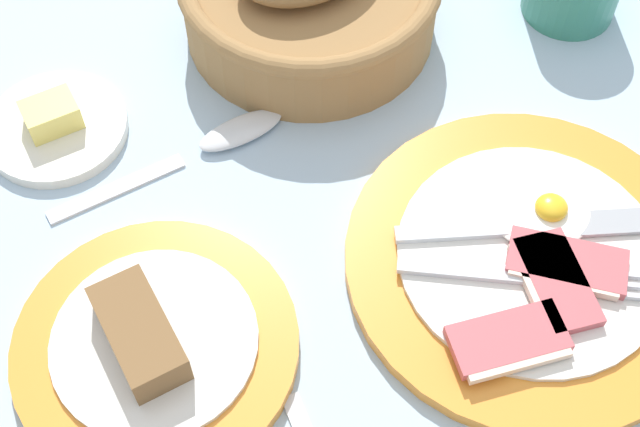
{
  "coord_description": "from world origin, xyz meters",
  "views": [
    {
      "loc": [
        -0.18,
        -0.23,
        0.54
      ],
      "look_at": [
        -0.08,
        0.1,
        0.02
      ],
      "focal_mm": 50.0,
      "sensor_mm": 36.0,
      "label": 1
    }
  ],
  "objects_px": {
    "breakfast_plate": "(531,261)",
    "teaspoon_near_cup": "(209,145)",
    "bread_plate": "(154,344)",
    "butter_dish": "(56,126)"
  },
  "relations": [
    {
      "from": "breakfast_plate",
      "to": "butter_dish",
      "type": "relative_size",
      "value": 2.34
    },
    {
      "from": "breakfast_plate",
      "to": "bread_plate",
      "type": "relative_size",
      "value": 1.36
    },
    {
      "from": "breakfast_plate",
      "to": "bread_plate",
      "type": "bearing_deg",
      "value": 177.22
    },
    {
      "from": "breakfast_plate",
      "to": "teaspoon_near_cup",
      "type": "bearing_deg",
      "value": 138.95
    },
    {
      "from": "bread_plate",
      "to": "butter_dish",
      "type": "bearing_deg",
      "value": 100.53
    },
    {
      "from": "bread_plate",
      "to": "butter_dish",
      "type": "xyz_separation_m",
      "value": [
        -0.04,
        0.2,
        -0.0
      ]
    },
    {
      "from": "butter_dish",
      "to": "teaspoon_near_cup",
      "type": "xyz_separation_m",
      "value": [
        0.11,
        -0.05,
        -0.0
      ]
    },
    {
      "from": "butter_dish",
      "to": "bread_plate",
      "type": "bearing_deg",
      "value": -79.47
    },
    {
      "from": "breakfast_plate",
      "to": "teaspoon_near_cup",
      "type": "height_order",
      "value": "breakfast_plate"
    },
    {
      "from": "bread_plate",
      "to": "butter_dish",
      "type": "height_order",
      "value": "bread_plate"
    }
  ]
}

